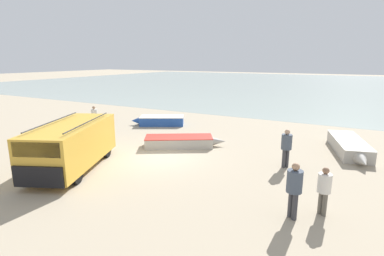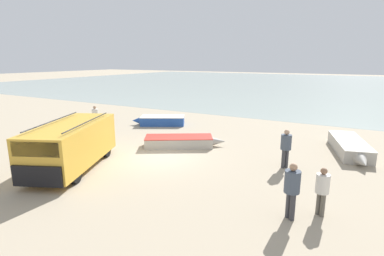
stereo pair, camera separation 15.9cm
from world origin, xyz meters
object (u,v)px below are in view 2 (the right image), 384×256
object	(u,v)px
parked_van	(72,144)
fisherman_0	(286,145)
fisherman_1	(322,187)
fishing_rowboat_0	(181,141)
fisherman_3	(292,186)
fishing_rowboat_1	(161,120)
fisherman_2	(95,115)
fishing_rowboat_2	(350,147)

from	to	relation	value
parked_van	fisherman_0	distance (m)	9.61
fisherman_0	fisherman_1	xyz separation A→B (m)	(1.94, -3.82, -0.12)
fishing_rowboat_0	fisherman_3	distance (m)	8.74
fishing_rowboat_1	fisherman_3	size ratio (longest dim) A/B	2.19
fisherman_0	fisherman_1	world-z (taller)	fisherman_0
fisherman_1	parked_van	bearing A→B (deg)	-50.28
fisherman_3	fisherman_0	bearing A→B (deg)	52.67
parked_van	fisherman_2	size ratio (longest dim) A/B	3.52
fishing_rowboat_0	fisherman_0	xyz separation A→B (m)	(5.88, -0.63, 0.78)
parked_van	fishing_rowboat_1	bearing A→B (deg)	167.02
fishing_rowboat_0	fisherman_2	xyz separation A→B (m)	(-7.59, 0.80, 0.69)
fisherman_0	fisherman_1	bearing A→B (deg)	-21.93
fishing_rowboat_0	fisherman_1	world-z (taller)	fisherman_1
fisherman_0	fisherman_2	world-z (taller)	fisherman_0
fishing_rowboat_1	parked_van	bearing A→B (deg)	72.28
fishing_rowboat_2	fisherman_1	distance (m)	7.71
fishing_rowboat_2	fisherman_0	xyz separation A→B (m)	(-2.51, -3.84, 0.73)
fishing_rowboat_2	fisherman_2	size ratio (longest dim) A/B	3.20
fishing_rowboat_0	fishing_rowboat_2	xyz separation A→B (m)	(8.39, 3.22, 0.05)
parked_van	fisherman_1	bearing A→B (deg)	71.02
fishing_rowboat_0	fisherman_0	distance (m)	5.96
parked_van	fishing_rowboat_2	bearing A→B (deg)	104.23
parked_van	fishing_rowboat_2	world-z (taller)	parked_van
fishing_rowboat_2	fisherman_3	size ratio (longest dim) A/B	2.92
fisherman_2	parked_van	bearing A→B (deg)	38.29
fisherman_1	fishing_rowboat_0	bearing A→B (deg)	-84.96
fishing_rowboat_2	fisherman_2	distance (m)	16.17
fisherman_0	fisherman_2	xyz separation A→B (m)	(-13.47, 1.43, -0.08)
parked_van	fisherman_1	size ratio (longest dim) A/B	3.66
parked_van	fisherman_2	bearing A→B (deg)	-164.39
fisherman_2	fisherman_0	bearing A→B (deg)	82.62
fisherman_2	fisherman_3	world-z (taller)	fisherman_3
fishing_rowboat_2	fisherman_1	bearing A→B (deg)	-18.97
parked_van	fishing_rowboat_0	world-z (taller)	parked_van
fisherman_2	fisherman_3	xyz separation A→B (m)	(14.62, -5.93, 0.10)
fisherman_0	fishing_rowboat_0	bearing A→B (deg)	-144.91
fishing_rowboat_1	fisherman_3	bearing A→B (deg)	111.93
fishing_rowboat_2	fisherman_3	world-z (taller)	fisherman_3
parked_van	fisherman_3	size ratio (longest dim) A/B	3.20
fisherman_0	fisherman_1	distance (m)	4.29
fisherman_0	fisherman_3	size ratio (longest dim) A/B	0.99
fishing_rowboat_2	fishing_rowboat_0	bearing A→B (deg)	-83.73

